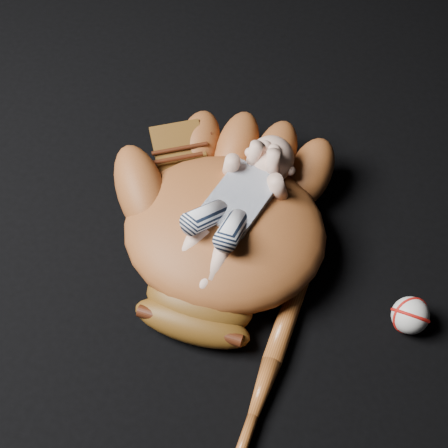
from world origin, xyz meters
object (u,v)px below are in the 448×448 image
Objects in this scene: baseball_glove at (225,224)px; baseball_bat at (268,373)px; newborn_baby at (233,207)px; baseball at (410,315)px.

baseball_bat is at bearing -56.26° from baseball_glove.
baseball is (0.36, -0.06, -0.10)m from newborn_baby.
baseball reaches higher than baseball_bat.
newborn_baby reaches higher than baseball_glove.
baseball is (0.21, 0.18, 0.02)m from baseball_bat.
newborn_baby is 0.89× the size of baseball_bat.
baseball_bat is at bearing -139.21° from baseball.
newborn_baby is (0.01, 0.01, 0.05)m from baseball_glove.
baseball_bat is 5.66× the size of baseball.
baseball is at bearing 40.79° from baseball_bat.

